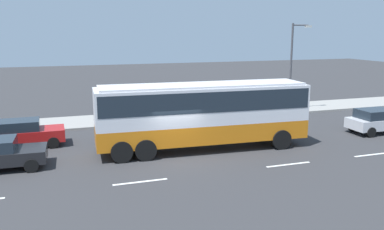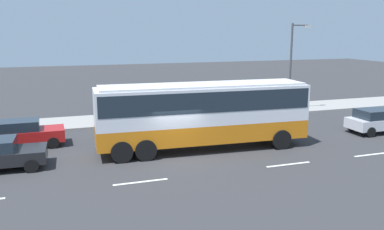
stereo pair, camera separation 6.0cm
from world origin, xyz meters
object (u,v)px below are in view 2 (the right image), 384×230
object	(u,v)px
pedestrian_near_curb	(107,109)
street_lamp	(293,61)
coach_bus	(203,109)
car_red_compact	(21,133)
car_silver_hatch	(378,120)

from	to	relation	value
pedestrian_near_curb	street_lamp	world-z (taller)	street_lamp
coach_bus	street_lamp	bearing A→B (deg)	38.71
pedestrian_near_curb	car_red_compact	bearing A→B (deg)	-92.41
car_red_compact	pedestrian_near_curb	world-z (taller)	pedestrian_near_curb
coach_bus	pedestrian_near_curb	xyz separation A→B (m)	(-4.28, 7.52, -1.09)
coach_bus	pedestrian_near_curb	world-z (taller)	coach_bus
coach_bus	pedestrian_near_curb	bearing A→B (deg)	122.50
car_silver_hatch	car_red_compact	size ratio (longest dim) A/B	0.89
car_red_compact	pedestrian_near_curb	xyz separation A→B (m)	(5.27, 3.92, 0.34)
coach_bus	car_red_compact	distance (m)	10.30
coach_bus	street_lamp	world-z (taller)	street_lamp
coach_bus	car_red_compact	size ratio (longest dim) A/B	2.59
car_silver_hatch	coach_bus	bearing A→B (deg)	-179.93
car_red_compact	street_lamp	world-z (taller)	street_lamp
coach_bus	pedestrian_near_curb	size ratio (longest dim) A/B	6.68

